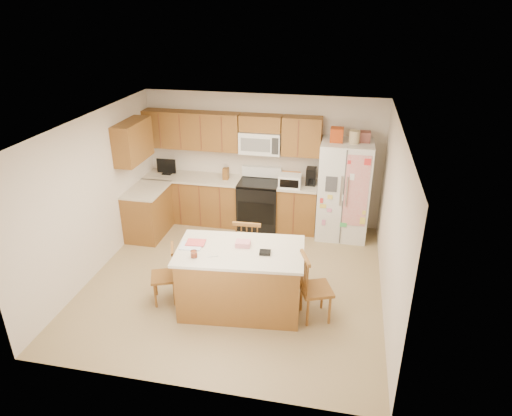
% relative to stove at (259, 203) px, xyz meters
% --- Properties ---
extents(ground, '(4.50, 4.50, 0.00)m').
position_rel_stove_xyz_m(ground, '(0.00, -1.94, -0.47)').
color(ground, tan).
rests_on(ground, ground).
extents(room_shell, '(4.60, 4.60, 2.52)m').
position_rel_stove_xyz_m(room_shell, '(0.00, -1.94, 0.97)').
color(room_shell, beige).
rests_on(room_shell, ground).
extents(cabinetry, '(3.36, 1.56, 2.15)m').
position_rel_stove_xyz_m(cabinetry, '(-0.98, -0.15, 0.44)').
color(cabinetry, brown).
rests_on(cabinetry, ground).
extents(stove, '(0.76, 0.65, 1.13)m').
position_rel_stove_xyz_m(stove, '(0.00, 0.00, 0.00)').
color(stove, black).
rests_on(stove, ground).
extents(refrigerator, '(0.90, 0.79, 2.04)m').
position_rel_stove_xyz_m(refrigerator, '(1.57, -0.06, 0.45)').
color(refrigerator, white).
rests_on(refrigerator, ground).
extents(island, '(1.82, 1.17, 1.04)m').
position_rel_stove_xyz_m(island, '(0.25, -2.59, 0.00)').
color(island, brown).
rests_on(island, ground).
extents(windsor_chair_left, '(0.47, 0.48, 0.88)m').
position_rel_stove_xyz_m(windsor_chair_left, '(-0.86, -2.65, -0.06)').
color(windsor_chair_left, brown).
rests_on(windsor_chair_left, ground).
extents(windsor_chair_back, '(0.47, 0.45, 1.04)m').
position_rel_stove_xyz_m(windsor_chair_back, '(0.19, -1.81, 0.02)').
color(windsor_chair_back, brown).
rests_on(windsor_chair_back, ground).
extents(windsor_chair_right, '(0.53, 0.54, 0.99)m').
position_rel_stove_xyz_m(windsor_chair_right, '(1.28, -2.62, -0.01)').
color(windsor_chair_right, brown).
rests_on(windsor_chair_right, ground).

